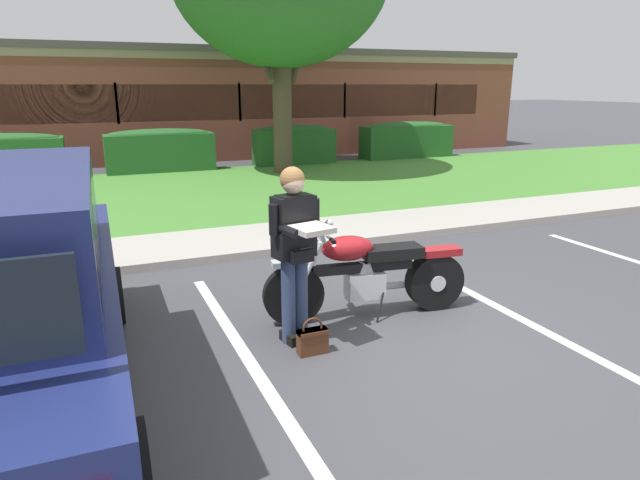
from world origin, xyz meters
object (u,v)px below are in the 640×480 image
at_px(hedge_center_left, 160,150).
at_px(hedge_center_right, 294,144).
at_px(rider_person, 295,242).
at_px(brick_building, 208,100).
at_px(hedge_right, 406,139).
at_px(motorcycle, 374,272).
at_px(handbag, 313,339).

distance_m(hedge_center_left, hedge_center_right, 4.02).
bearing_deg(rider_person, brick_building, 80.77).
bearing_deg(hedge_center_left, brick_building, 67.41).
height_order(rider_person, hedge_right, rider_person).
relative_size(motorcycle, hedge_right, 0.71).
xyz_separation_m(hedge_center_left, brick_building, (2.80, 6.74, 1.16)).
xyz_separation_m(hedge_center_right, brick_building, (-1.22, 6.74, 1.16)).
relative_size(motorcycle, rider_person, 1.31).
bearing_deg(motorcycle, brick_building, 83.72).
relative_size(rider_person, hedge_center_left, 0.58).
xyz_separation_m(motorcycle, handbag, (-0.94, -0.58, -0.34)).
relative_size(handbag, brick_building, 0.02).
bearing_deg(hedge_center_left, motorcycle, -85.79).
relative_size(hedge_center_left, brick_building, 0.13).
xyz_separation_m(hedge_center_left, hedge_right, (8.05, -0.00, 0.00)).
bearing_deg(handbag, hedge_right, 55.34).
relative_size(rider_person, brick_building, 0.08).
bearing_deg(hedge_right, brick_building, 127.89).
distance_m(motorcycle, brick_building, 18.12).
height_order(motorcycle, hedge_right, motorcycle).
bearing_deg(hedge_center_left, hedge_right, -0.00).
bearing_deg(hedge_center_right, hedge_right, 0.00).
bearing_deg(hedge_center_right, handbag, -109.31).
relative_size(motorcycle, brick_building, 0.10).
relative_size(handbag, hedge_right, 0.11).
relative_size(rider_person, hedge_right, 0.54).
relative_size(motorcycle, hedge_center_left, 0.76).
xyz_separation_m(motorcycle, brick_building, (1.98, 17.96, 1.32)).
height_order(hedge_center_left, brick_building, brick_building).
bearing_deg(rider_person, motorcycle, 15.57).
xyz_separation_m(handbag, brick_building, (2.92, 18.54, 1.67)).
height_order(handbag, hedge_center_right, hedge_center_right).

